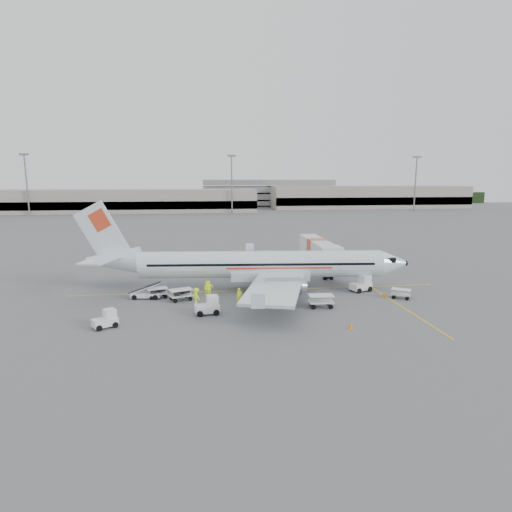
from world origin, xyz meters
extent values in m
plane|color=#56595B|center=(0.00, 0.00, 0.00)|extent=(360.00, 360.00, 0.00)
cube|color=yellow|center=(0.00, 0.00, 0.01)|extent=(44.00, 0.20, 0.01)
cube|color=yellow|center=(14.00, -8.00, 0.01)|extent=(0.20, 20.00, 0.01)
cone|color=orange|center=(13.72, -4.83, 0.31)|extent=(0.38, 0.38, 0.62)
cone|color=orange|center=(-2.52, 16.30, 0.31)|extent=(0.38, 0.38, 0.62)
cone|color=orange|center=(6.45, -14.35, 0.34)|extent=(0.41, 0.41, 0.68)
imported|color=#E6FF1D|center=(-2.70, -5.38, 0.85)|extent=(0.67, 0.48, 1.71)
imported|color=#E6FF1D|center=(-6.08, -1.50, 0.81)|extent=(0.99, 0.91, 1.63)
imported|color=#E6FF1D|center=(-7.25, -4.95, 0.88)|extent=(1.14, 1.32, 1.77)
imported|color=#E6FF1D|center=(-5.87, -2.21, 0.92)|extent=(1.16, 0.79, 1.83)
camera|label=1|loc=(-6.38, -49.28, 13.09)|focal=30.00mm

